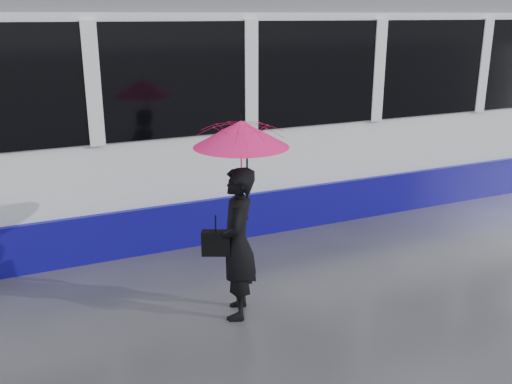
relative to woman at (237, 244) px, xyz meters
name	(u,v)px	position (x,y,z in m)	size (l,w,h in m)	color
ground	(271,275)	(0.71, 0.67, -0.78)	(90.00, 90.00, 0.00)	#2D2D32
rails	(202,212)	(0.71, 3.17, -0.77)	(34.00, 1.51, 0.02)	#3F3D38
woman	(237,244)	(0.00, 0.00, 0.00)	(0.57, 0.38, 1.57)	black
umbrella	(241,152)	(0.05, 0.00, 0.94)	(1.22, 1.22, 1.06)	#FB159B
handbag	(216,243)	(-0.22, 0.02, 0.04)	(0.31, 0.23, 0.42)	black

